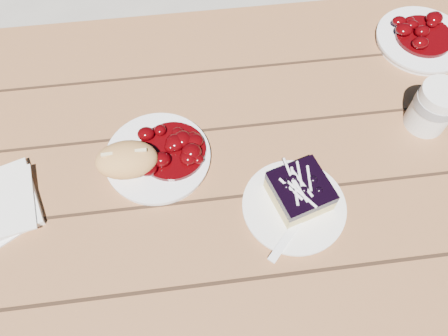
{
  "coord_description": "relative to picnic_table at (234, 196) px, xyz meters",
  "views": [
    {
      "loc": [
        -0.08,
        -0.44,
        1.5
      ],
      "look_at": [
        -0.03,
        -0.05,
        0.81
      ],
      "focal_mm": 35.0,
      "sensor_mm": 36.0,
      "label": 1
    }
  ],
  "objects": [
    {
      "name": "bread_roll",
      "position": [
        -0.21,
        0.0,
        0.21
      ],
      "size": [
        0.12,
        0.08,
        0.06
      ],
      "primitive_type": "ellipsoid",
      "rotation": [
        0.0,
        0.0,
        0.01
      ],
      "color": "tan",
      "rests_on": "main_plate"
    },
    {
      "name": "main_plate",
      "position": [
        -0.15,
        0.02,
        0.17
      ],
      "size": [
        0.2,
        0.2,
        0.02
      ],
      "primitive_type": "cylinder",
      "color": "white",
      "rests_on": "picnic_table"
    },
    {
      "name": "fork_dessert",
      "position": [
        0.08,
        -0.17,
        0.17
      ],
      "size": [
        0.13,
        0.13,
        0.0
      ],
      "primitive_type": null,
      "rotation": [
        0.0,
        0.0,
        -0.75
      ],
      "color": "white",
      "rests_on": "dessert_plate"
    },
    {
      "name": "second_plate",
      "position": [
        0.48,
        0.27,
        0.17
      ],
      "size": [
        0.21,
        0.21,
        0.02
      ],
      "primitive_type": "cylinder",
      "color": "white",
      "rests_on": "picnic_table"
    },
    {
      "name": "blueberry_cake",
      "position": [
        0.11,
        -0.1,
        0.2
      ],
      "size": [
        0.12,
        0.12,
        0.06
      ],
      "rotation": [
        0.0,
        0.0,
        0.29
      ],
      "color": "#E1CB7A",
      "rests_on": "dessert_plate"
    },
    {
      "name": "second_stew",
      "position": [
        0.48,
        0.27,
        0.2
      ],
      "size": [
        0.13,
        0.13,
        0.04
      ],
      "primitive_type": null,
      "color": "#430205",
      "rests_on": "second_plate"
    },
    {
      "name": "goulash_stew",
      "position": [
        -0.12,
        0.03,
        0.2
      ],
      "size": [
        0.13,
        0.13,
        0.04
      ],
      "primitive_type": null,
      "color": "#430205",
      "rests_on": "main_plate"
    },
    {
      "name": "dessert_plate",
      "position": [
        0.1,
        -0.12,
        0.17
      ],
      "size": [
        0.19,
        0.19,
        0.01
      ],
      "primitive_type": "cylinder",
      "color": "white",
      "rests_on": "picnic_table"
    },
    {
      "name": "ground",
      "position": [
        0.0,
        0.0,
        -0.59
      ],
      "size": [
        60.0,
        60.0,
        0.0
      ],
      "primitive_type": "plane",
      "color": "gray",
      "rests_on": "ground"
    },
    {
      "name": "coffee_cup",
      "position": [
        0.41,
        0.04,
        0.21
      ],
      "size": [
        0.08,
        0.08,
        0.1
      ],
      "primitive_type": "cylinder",
      "color": "white",
      "rests_on": "picnic_table"
    },
    {
      "name": "picnic_table",
      "position": [
        0.0,
        0.0,
        0.0
      ],
      "size": [
        2.0,
        1.55,
        0.75
      ],
      "color": "brown",
      "rests_on": "ground"
    }
  ]
}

